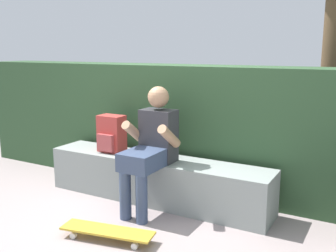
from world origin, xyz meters
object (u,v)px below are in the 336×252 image
at_px(bench_main, 156,179).
at_px(person_skater, 151,145).
at_px(skateboard_near_person, 107,231).
at_px(backpack_on_bench, 111,134).

distance_m(bench_main, person_skater, 0.48).
xyz_separation_m(person_skater, skateboard_near_person, (0.02, -0.73, -0.58)).
xyz_separation_m(person_skater, backpack_on_bench, (-0.64, 0.20, -0.00)).
height_order(bench_main, person_skater, person_skater).
distance_m(person_skater, backpack_on_bench, 0.67).
height_order(person_skater, skateboard_near_person, person_skater).
distance_m(person_skater, skateboard_near_person, 0.93).
bearing_deg(backpack_on_bench, bench_main, 0.96).
distance_m(bench_main, skateboard_near_person, 0.96).
relative_size(skateboard_near_person, backpack_on_bench, 2.06).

